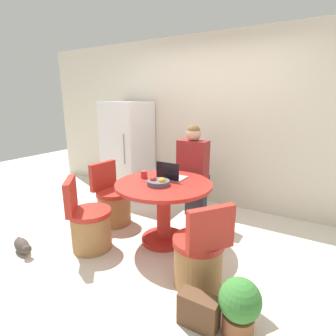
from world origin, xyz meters
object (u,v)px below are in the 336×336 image
Objects in this scene: handbag at (199,311)px; chair_left_side at (113,203)px; fruit_bowl at (158,182)px; chair_near_left_corner at (89,226)px; potted_plant at (239,305)px; cat at (22,246)px; dining_table at (164,200)px; laptop at (171,176)px; chair_near_right_corner at (199,258)px; refrigerator at (128,149)px; person_seated at (194,169)px.

chair_left_side is at bearing 150.25° from handbag.
chair_near_left_corner is at bearing -144.54° from fruit_bowl.
handbag is (1.50, -0.35, -0.15)m from chair_near_left_corner.
chair_left_side reaches higher than potted_plant.
dining_table is at bearing 53.49° from cat.
laptop is 0.99× the size of handbag.
laptop is at bearing 128.57° from handbag.
chair_near_right_corner reaches higher than cat.
chair_near_right_corner is 0.47m from handbag.
person_seated is at bearing -12.53° from refrigerator.
laptop is (0.64, 0.72, 0.50)m from chair_near_left_corner.
laptop reaches higher than chair_left_side.
chair_left_side is (-1.53, 0.57, 0.00)m from chair_near_right_corner.
cat is (-1.91, -0.50, -0.20)m from chair_near_right_corner.
refrigerator is at bearing -33.58° from laptop.
laptop is (1.40, -0.93, -0.03)m from refrigerator.
chair_near_left_corner is 1.99× the size of cat.
chair_near_right_corner is 1.51m from person_seated.
chair_near_left_corner is (0.21, -0.63, 0.00)m from chair_left_side.
chair_left_side is 1.88× the size of potted_plant.
person_seated is (0.02, 0.78, 0.20)m from dining_table.
chair_near_left_corner is at bearing 171.38° from potted_plant.
refrigerator is at bearing -16.88° from chair_near_left_corner.
laptop is at bearing 87.78° from dining_table.
cat is (-0.38, -1.07, -0.20)m from chair_left_side.
handbag is (0.18, -0.41, -0.15)m from chair_near_right_corner.
dining_table is 4.39× the size of fruit_bowl.
laptop is (-0.68, 0.67, 0.50)m from chair_near_right_corner.
person_seated is 4.48× the size of laptop.
cat is 0.95× the size of potted_plant.
refrigerator is 1.45m from person_seated.
refrigerator is 2.67m from chair_near_right_corner.
potted_plant is 0.31m from handbag.
dining_table is at bearing 89.14° from fruit_bowl.
fruit_bowl is (0.64, 0.45, 0.49)m from chair_near_left_corner.
handbag is (0.85, -1.69, -0.59)m from person_seated.
cat is (-1.22, -1.01, -0.44)m from dining_table.
cat is at bearing -38.56° from chair_near_right_corner.
refrigerator is 1.94× the size of chair_left_side.
person_seated reaches higher than dining_table.
dining_table is at bearing 87.78° from laptop.
person_seated reaches higher than potted_plant.
dining_table is at bearing -90.00° from chair_near_right_corner.
chair_left_side is at bearing -62.03° from refrigerator.
potted_plant is (1.14, -0.72, -0.53)m from fruit_bowl.
laptop is at bearing 88.93° from person_seated.
refrigerator reaches higher than chair_near_left_corner.
refrigerator is 2.23m from cat.
refrigerator is at bearing 108.54° from cat.
handbag is (2.26, -2.00, -0.68)m from refrigerator.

